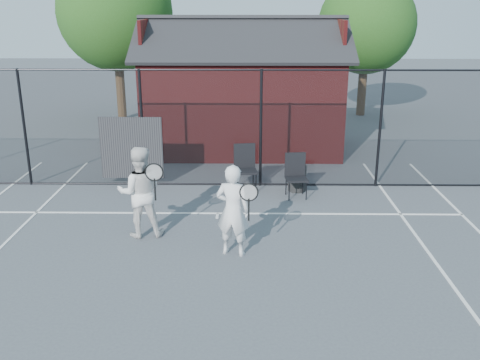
{
  "coord_description": "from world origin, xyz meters",
  "views": [
    {
      "loc": [
        0.66,
        -8.2,
        4.46
      ],
      "look_at": [
        0.52,
        2.08,
        1.1
      ],
      "focal_mm": 40.0,
      "sensor_mm": 36.0,
      "label": 1
    }
  ],
  "objects_px": {
    "player_front": "(233,210)",
    "chair_left": "(246,169)",
    "chair_right": "(296,177)",
    "player_back": "(140,192)",
    "clubhouse": "(243,98)",
    "waste_bin": "(297,178)"
  },
  "relations": [
    {
      "from": "clubhouse",
      "to": "player_back",
      "type": "bearing_deg",
      "value": -105.33
    },
    {
      "from": "player_back",
      "to": "chair_right",
      "type": "bearing_deg",
      "value": 34.65
    },
    {
      "from": "player_back",
      "to": "chair_left",
      "type": "relative_size",
      "value": 1.63
    },
    {
      "from": "player_front",
      "to": "chair_left",
      "type": "height_order",
      "value": "player_front"
    },
    {
      "from": "player_front",
      "to": "clubhouse",
      "type": "bearing_deg",
      "value": 89.3
    },
    {
      "from": "player_front",
      "to": "chair_right",
      "type": "relative_size",
      "value": 1.67
    },
    {
      "from": "clubhouse",
      "to": "waste_bin",
      "type": "bearing_deg",
      "value": -72.09
    },
    {
      "from": "player_back",
      "to": "chair_left",
      "type": "distance_m",
      "value": 3.52
    },
    {
      "from": "chair_right",
      "to": "waste_bin",
      "type": "height_order",
      "value": "chair_right"
    },
    {
      "from": "chair_left",
      "to": "chair_right",
      "type": "height_order",
      "value": "chair_left"
    },
    {
      "from": "player_front",
      "to": "waste_bin",
      "type": "distance_m",
      "value": 3.98
    },
    {
      "from": "chair_left",
      "to": "waste_bin",
      "type": "height_order",
      "value": "chair_left"
    },
    {
      "from": "chair_right",
      "to": "chair_left",
      "type": "bearing_deg",
      "value": 151.41
    },
    {
      "from": "chair_left",
      "to": "chair_right",
      "type": "xyz_separation_m",
      "value": [
        1.23,
        -0.5,
        -0.04
      ]
    },
    {
      "from": "player_front",
      "to": "waste_bin",
      "type": "xyz_separation_m",
      "value": [
        1.52,
        3.64,
        -0.55
      ]
    },
    {
      "from": "player_front",
      "to": "waste_bin",
      "type": "bearing_deg",
      "value": 67.33
    },
    {
      "from": "clubhouse",
      "to": "player_back",
      "type": "height_order",
      "value": "clubhouse"
    },
    {
      "from": "player_back",
      "to": "chair_left",
      "type": "bearing_deg",
      "value": 53.16
    },
    {
      "from": "player_back",
      "to": "player_front",
      "type": "bearing_deg",
      "value": -24.11
    },
    {
      "from": "waste_bin",
      "to": "player_front",
      "type": "bearing_deg",
      "value": -112.67
    },
    {
      "from": "player_front",
      "to": "waste_bin",
      "type": "relative_size",
      "value": 2.64
    },
    {
      "from": "clubhouse",
      "to": "chair_right",
      "type": "height_order",
      "value": "clubhouse"
    }
  ]
}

